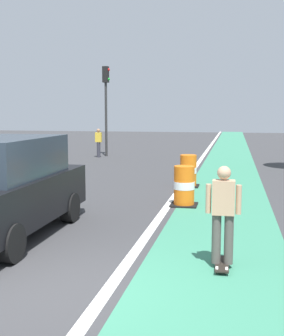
# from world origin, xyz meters

# --- Properties ---
(ground_plane) EXTENTS (100.00, 100.00, 0.00)m
(ground_plane) POSITION_xyz_m (0.00, 0.00, 0.00)
(ground_plane) COLOR #38383A
(bike_lane_strip) EXTENTS (2.50, 80.00, 0.01)m
(bike_lane_strip) POSITION_xyz_m (2.40, 12.00, 0.00)
(bike_lane_strip) COLOR #387F60
(bike_lane_strip) RESTS_ON ground
(lane_divider_stripe) EXTENTS (0.20, 80.00, 0.01)m
(lane_divider_stripe) POSITION_xyz_m (0.90, 12.00, 0.01)
(lane_divider_stripe) COLOR silver
(lane_divider_stripe) RESTS_ON ground
(skateboarder_on_lane) EXTENTS (0.57, 0.80, 1.69)m
(skateboarder_on_lane) POSITION_xyz_m (2.48, 1.31, 0.91)
(skateboarder_on_lane) COLOR black
(skateboarder_on_lane) RESTS_ON ground
(parked_suv_nearest) EXTENTS (1.95, 4.62, 2.04)m
(parked_suv_nearest) POSITION_xyz_m (-1.89, 2.26, 1.04)
(parked_suv_nearest) COLOR black
(parked_suv_nearest) RESTS_ON ground
(traffic_barrel_front) EXTENTS (0.73, 0.73, 1.09)m
(traffic_barrel_front) POSITION_xyz_m (1.32, 6.04, 0.53)
(traffic_barrel_front) COLOR orange
(traffic_barrel_front) RESTS_ON ground
(traffic_barrel_mid) EXTENTS (0.73, 0.73, 1.09)m
(traffic_barrel_mid) POSITION_xyz_m (1.12, 9.16, 0.53)
(traffic_barrel_mid) COLOR orange
(traffic_barrel_mid) RESTS_ON ground
(traffic_light_corner) EXTENTS (0.41, 0.32, 5.10)m
(traffic_light_corner) POSITION_xyz_m (-4.59, 18.68, 3.50)
(traffic_light_corner) COLOR #2D2D2D
(traffic_light_corner) RESTS_ON ground
(pedestrian_crossing) EXTENTS (0.34, 0.20, 1.61)m
(pedestrian_crossing) POSITION_xyz_m (-4.83, 17.93, 0.86)
(pedestrian_crossing) COLOR #33333D
(pedestrian_crossing) RESTS_ON ground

